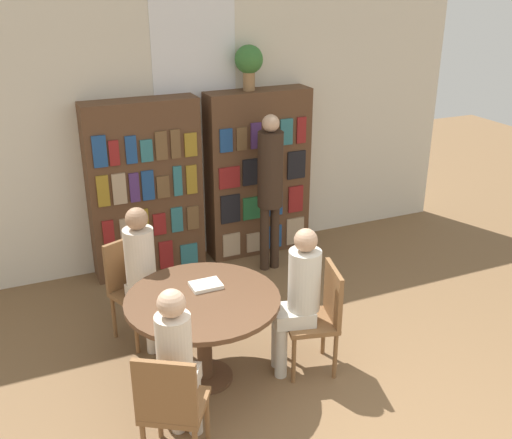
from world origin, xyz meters
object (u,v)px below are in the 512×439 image
(flower_vase, at_px, (249,62))
(chair_far_side, at_px, (320,313))
(bookshelf_right, at_px, (258,174))
(seated_reader_left, at_px, (144,269))
(chair_near_camera, at_px, (171,404))
(librarian_standing, at_px, (270,179))
(reading_table, at_px, (203,312))
(chair_left_side, at_px, (133,284))
(bookshelf_left, at_px, (145,189))
(seated_reader_back, at_px, (177,361))
(seated_reader_right, at_px, (299,293))

(flower_vase, xyz_separation_m, chair_far_side, (-0.37, -2.30, -1.66))
(bookshelf_right, distance_m, seated_reader_left, 2.17)
(chair_near_camera, distance_m, librarian_standing, 3.01)
(flower_vase, distance_m, reading_table, 2.89)
(bookshelf_right, bearing_deg, chair_left_side, -145.30)
(bookshelf_left, relative_size, chair_far_side, 2.07)
(chair_near_camera, height_order, chair_left_side, same)
(bookshelf_right, distance_m, flower_vase, 1.24)
(chair_left_side, distance_m, seated_reader_back, 1.52)
(reading_table, height_order, seated_reader_back, seated_reader_back)
(reading_table, xyz_separation_m, chair_far_side, (0.91, -0.22, -0.11))
(seated_reader_left, bearing_deg, chair_left_side, -90.00)
(bookshelf_right, height_order, librarian_standing, bookshelf_right)
(chair_left_side, height_order, seated_reader_right, seated_reader_right)
(bookshelf_left, xyz_separation_m, librarian_standing, (1.21, -0.50, 0.10))
(flower_vase, xyz_separation_m, chair_near_camera, (-1.77, -2.87, -1.66))
(flower_vase, bearing_deg, librarian_standing, -87.56)
(chair_left_side, height_order, seated_reader_back, seated_reader_back)
(bookshelf_left, distance_m, bookshelf_right, 1.30)
(reading_table, bearing_deg, flower_vase, 58.38)
(bookshelf_left, height_order, chair_near_camera, bookshelf_left)
(bookshelf_left, height_order, bookshelf_right, same)
(reading_table, bearing_deg, chair_left_side, 112.20)
(flower_vase, height_order, seated_reader_back, flower_vase)
(bookshelf_left, bearing_deg, chair_far_side, -70.21)
(flower_vase, relative_size, chair_far_side, 0.52)
(chair_left_side, bearing_deg, bookshelf_left, -132.26)
(chair_far_side, bearing_deg, chair_near_camera, 126.00)
(bookshelf_left, height_order, seated_reader_back, bookshelf_left)
(flower_vase, relative_size, seated_reader_left, 0.37)
(bookshelf_right, height_order, flower_vase, flower_vase)
(seated_reader_back, height_order, librarian_standing, librarian_standing)
(bookshelf_right, relative_size, chair_far_side, 2.07)
(bookshelf_left, bearing_deg, bookshelf_right, 0.00)
(seated_reader_back, xyz_separation_m, librarian_standing, (1.69, 2.20, 0.33))
(flower_vase, height_order, chair_far_side, flower_vase)
(seated_reader_right, height_order, seated_reader_back, same)
(chair_near_camera, bearing_deg, seated_reader_right, 58.45)
(seated_reader_left, bearing_deg, chair_near_camera, 59.88)
(reading_table, distance_m, librarian_standing, 2.08)
(flower_vase, distance_m, seated_reader_back, 3.51)
(bookshelf_left, distance_m, librarian_standing, 1.32)
(bookshelf_left, xyz_separation_m, chair_left_side, (-0.44, -1.20, -0.42))
(seated_reader_right, height_order, librarian_standing, librarian_standing)
(bookshelf_right, relative_size, seated_reader_left, 1.48)
(reading_table, relative_size, librarian_standing, 0.70)
(chair_near_camera, distance_m, seated_reader_left, 1.52)
(chair_left_side, distance_m, seated_reader_right, 1.52)
(chair_near_camera, bearing_deg, flower_vase, 90.13)
(bookshelf_right, distance_m, seated_reader_back, 3.24)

